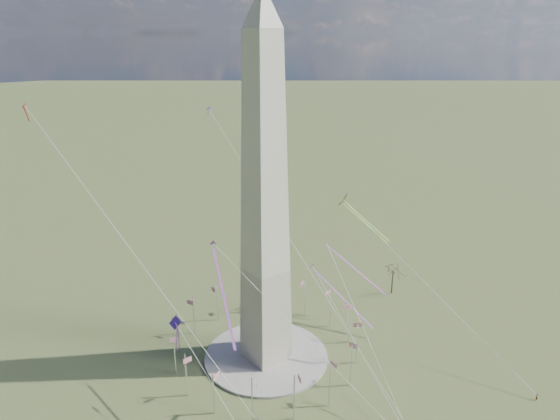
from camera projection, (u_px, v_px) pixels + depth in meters
ground at (266, 357)px, 146.15m from camera, size 2000.00×2000.00×0.00m
plaza at (266, 356)px, 146.01m from camera, size 36.00×36.00×0.80m
washington_monument at (265, 202)px, 130.09m from camera, size 15.56×15.56×100.00m
flagpole_ring at (266, 336)px, 143.71m from camera, size 54.40×54.40×13.00m
tree_near at (393, 269)px, 178.97m from camera, size 7.90×7.90×13.83m
person_east at (537, 397)px, 128.76m from camera, size 0.78×0.62×1.87m
kite_delta_black at (346, 203)px, 162.08m from camera, size 10.86×17.94×14.76m
kite_diamond_purple at (176, 326)px, 120.06m from camera, size 2.02×3.30×10.14m
kite_streamer_left at (348, 262)px, 138.98m from camera, size 8.24×17.44×12.68m
kite_streamer_mid at (220, 277)px, 119.02m from camera, size 10.39×23.08×16.70m
kite_streamer_right at (333, 287)px, 159.79m from camera, size 7.31×23.14×16.19m
kite_small_red at (25, 107)px, 123.35m from camera, size 1.69×2.42×5.04m
kite_small_white at (209, 110)px, 164.92m from camera, size 1.54×2.32×4.97m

